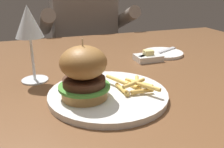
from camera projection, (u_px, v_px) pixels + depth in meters
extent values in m
cube|color=brown|center=(114.00, 75.00, 0.77)|extent=(1.46, 0.99, 0.04)
cylinder|color=brown|center=(195.00, 95.00, 1.49)|extent=(0.06, 0.06, 0.70)
cylinder|color=white|center=(108.00, 95.00, 0.57)|extent=(0.27, 0.27, 0.01)
cylinder|color=#B78447|center=(85.00, 92.00, 0.54)|extent=(0.10, 0.10, 0.02)
cylinder|color=#4C9338|center=(84.00, 86.00, 0.53)|extent=(0.11, 0.11, 0.01)
cylinder|color=#4C2D1E|center=(84.00, 82.00, 0.53)|extent=(0.09, 0.09, 0.02)
ellipsoid|color=#9C6A35|center=(83.00, 63.00, 0.51)|extent=(0.10, 0.10, 0.07)
cylinder|color=#CCB78C|center=(83.00, 51.00, 0.50)|extent=(0.00, 0.00, 0.05)
cylinder|color=#EABC5B|center=(133.00, 86.00, 0.59)|extent=(0.03, 0.06, 0.01)
cylinder|color=#E0B251|center=(138.00, 82.00, 0.61)|extent=(0.04, 0.07, 0.01)
cylinder|color=gold|center=(142.00, 91.00, 0.55)|extent=(0.05, 0.01, 0.01)
cylinder|color=#EABC5B|center=(122.00, 89.00, 0.57)|extent=(0.01, 0.06, 0.01)
cylinder|color=#EABC5B|center=(140.00, 83.00, 0.60)|extent=(0.05, 0.07, 0.01)
cylinder|color=#EABC5B|center=(117.00, 80.00, 0.59)|extent=(0.04, 0.07, 0.01)
cylinder|color=#E0B251|center=(145.00, 86.00, 0.55)|extent=(0.05, 0.07, 0.01)
cylinder|color=#EABC5B|center=(134.00, 83.00, 0.56)|extent=(0.07, 0.04, 0.01)
cylinder|color=silver|center=(35.00, 80.00, 0.67)|extent=(0.07, 0.07, 0.00)
cylinder|color=silver|center=(33.00, 59.00, 0.65)|extent=(0.01, 0.01, 0.11)
cone|color=silver|center=(28.00, 21.00, 0.61)|extent=(0.07, 0.07, 0.08)
cylinder|color=white|center=(163.00, 53.00, 0.90)|extent=(0.14, 0.14, 0.01)
cube|color=silver|center=(163.00, 51.00, 0.90)|extent=(0.14, 0.08, 0.00)
cube|color=black|center=(145.00, 56.00, 0.83)|extent=(0.06, 0.04, 0.01)
cube|color=white|center=(148.00, 58.00, 0.83)|extent=(0.09, 0.06, 0.02)
cube|color=#F4E58C|center=(148.00, 53.00, 0.82)|extent=(0.03, 0.02, 0.02)
cube|color=#282833|center=(87.00, 103.00, 1.65)|extent=(0.30, 0.22, 0.46)
cube|color=#72665B|center=(84.00, 29.00, 1.48)|extent=(0.36, 0.20, 0.52)
cylinder|color=#72665B|center=(46.00, 23.00, 1.32)|extent=(0.07, 0.34, 0.18)
cylinder|color=#72665B|center=(124.00, 19.00, 1.45)|extent=(0.07, 0.34, 0.18)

